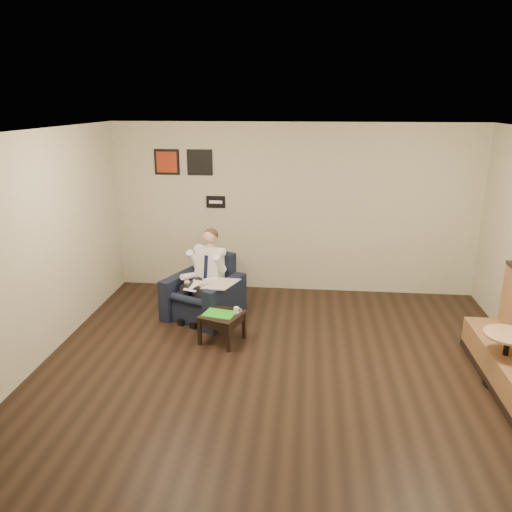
# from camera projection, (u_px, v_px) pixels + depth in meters

# --- Properties ---
(ground) EXTENTS (6.00, 6.00, 0.00)m
(ground) POSITION_uv_depth(u_px,v_px,m) (282.00, 381.00, 5.80)
(ground) COLOR black
(ground) RESTS_ON ground
(wall_back) EXTENTS (6.00, 0.02, 2.80)m
(wall_back) POSITION_uv_depth(u_px,v_px,m) (294.00, 209.00, 8.23)
(wall_back) COLOR beige
(wall_back) RESTS_ON ground
(wall_front) EXTENTS (6.00, 0.02, 2.80)m
(wall_front) POSITION_uv_depth(u_px,v_px,m) (255.00, 453.00, 2.54)
(wall_front) COLOR beige
(wall_front) RESTS_ON ground
(wall_left) EXTENTS (0.02, 6.00, 2.80)m
(wall_left) POSITION_uv_depth(u_px,v_px,m) (22.00, 258.00, 5.68)
(wall_left) COLOR beige
(wall_left) RESTS_ON ground
(ceiling) EXTENTS (6.00, 6.00, 0.02)m
(ceiling) POSITION_uv_depth(u_px,v_px,m) (287.00, 134.00, 4.97)
(ceiling) COLOR white
(ceiling) RESTS_ON wall_back
(seating_sign) EXTENTS (0.32, 0.02, 0.20)m
(seating_sign) POSITION_uv_depth(u_px,v_px,m) (216.00, 202.00, 8.32)
(seating_sign) COLOR black
(seating_sign) RESTS_ON wall_back
(art_print_left) EXTENTS (0.42, 0.03, 0.42)m
(art_print_left) POSITION_uv_depth(u_px,v_px,m) (167.00, 162.00, 8.21)
(art_print_left) COLOR #AA2F14
(art_print_left) RESTS_ON wall_back
(art_print_right) EXTENTS (0.42, 0.03, 0.42)m
(art_print_right) POSITION_uv_depth(u_px,v_px,m) (200.00, 162.00, 8.15)
(art_print_right) COLOR black
(art_print_right) RESTS_ON wall_back
(armchair) EXTENTS (1.24, 1.24, 0.92)m
(armchair) POSITION_uv_depth(u_px,v_px,m) (203.00, 288.00, 7.40)
(armchair) COLOR black
(armchair) RESTS_ON ground
(seated_man) EXTENTS (0.90, 1.06, 1.25)m
(seated_man) POSITION_uv_depth(u_px,v_px,m) (198.00, 280.00, 7.25)
(seated_man) COLOR white
(seated_man) RESTS_ON armchair
(lap_papers) EXTENTS (0.29, 0.35, 0.01)m
(lap_papers) POSITION_uv_depth(u_px,v_px,m) (194.00, 286.00, 7.19)
(lap_papers) COLOR white
(lap_papers) RESTS_ON seated_man
(newspaper) EXTENTS (0.54, 0.60, 0.01)m
(newspaper) POSITION_uv_depth(u_px,v_px,m) (221.00, 284.00, 7.10)
(newspaper) COLOR silver
(newspaper) RESTS_ON armchair
(side_table) EXTENTS (0.63, 0.63, 0.40)m
(side_table) POSITION_uv_depth(u_px,v_px,m) (222.00, 328.00, 6.69)
(side_table) COLOR black
(side_table) RESTS_ON ground
(green_folder) EXTENTS (0.45, 0.36, 0.01)m
(green_folder) POSITION_uv_depth(u_px,v_px,m) (219.00, 314.00, 6.63)
(green_folder) COLOR #38D52A
(green_folder) RESTS_ON side_table
(coffee_mug) EXTENTS (0.09, 0.09, 0.08)m
(coffee_mug) POSITION_uv_depth(u_px,v_px,m) (236.00, 310.00, 6.64)
(coffee_mug) COLOR white
(coffee_mug) RESTS_ON side_table
(smartphone) EXTENTS (0.14, 0.12, 0.01)m
(smartphone) POSITION_uv_depth(u_px,v_px,m) (230.00, 310.00, 6.73)
(smartphone) COLOR black
(smartphone) RESTS_ON side_table
(cafe_table) EXTENTS (0.62, 0.62, 0.65)m
(cafe_table) POSITION_uv_depth(u_px,v_px,m) (504.00, 360.00, 5.60)
(cafe_table) COLOR tan
(cafe_table) RESTS_ON ground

